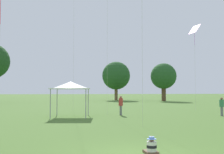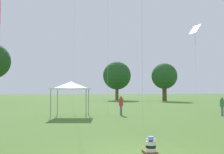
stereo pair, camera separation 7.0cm
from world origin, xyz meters
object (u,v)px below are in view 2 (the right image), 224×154
(person_standing_1, at_px, (222,105))
(canopy_tent, at_px, (71,86))
(kite_2, at_px, (195,31))
(seated_toddler, at_px, (151,147))
(distant_tree_0, at_px, (164,76))
(distant_tree_2, at_px, (117,76))
(person_standing_0, at_px, (121,104))

(person_standing_1, bearing_deg, canopy_tent, -158.19)
(kite_2, bearing_deg, person_standing_1, 28.48)
(seated_toddler, height_order, distant_tree_0, distant_tree_0)
(person_standing_1, bearing_deg, distant_tree_0, 106.95)
(seated_toddler, relative_size, distant_tree_2, 0.07)
(distant_tree_0, relative_size, distant_tree_2, 0.90)
(kite_2, height_order, distant_tree_0, kite_2)
(distant_tree_0, bearing_deg, person_standing_1, -99.81)
(person_standing_1, bearing_deg, distant_tree_2, 122.33)
(person_standing_0, xyz_separation_m, canopy_tent, (-4.38, -0.67, 1.59))
(person_standing_0, bearing_deg, distant_tree_2, -38.35)
(kite_2, bearing_deg, canopy_tent, -40.53)
(seated_toddler, xyz_separation_m, person_standing_1, (9.74, 12.27, 0.70))
(canopy_tent, relative_size, distant_tree_0, 0.43)
(seated_toddler, relative_size, kite_2, 0.07)
(person_standing_0, relative_size, canopy_tent, 0.51)
(person_standing_1, xyz_separation_m, distant_tree_2, (-3.68, 37.68, 4.60))
(canopy_tent, bearing_deg, kite_2, 18.57)
(kite_2, distance_m, distant_tree_2, 32.54)
(distant_tree_0, bearing_deg, person_standing_0, -115.13)
(seated_toddler, xyz_separation_m, person_standing_0, (1.23, 14.06, 0.78))
(seated_toddler, distance_m, canopy_tent, 13.96)
(seated_toddler, relative_size, canopy_tent, 0.18)
(distant_tree_0, bearing_deg, canopy_tent, -121.09)
(kite_2, bearing_deg, distant_tree_0, -160.45)
(person_standing_0, distance_m, distant_tree_2, 36.50)
(seated_toddler, bearing_deg, distant_tree_0, 65.41)
(seated_toddler, xyz_separation_m, distant_tree_2, (6.07, 49.95, 5.30))
(seated_toddler, bearing_deg, person_standing_1, 46.09)
(distant_tree_0, height_order, distant_tree_2, distant_tree_2)
(distant_tree_2, bearing_deg, person_standing_1, -84.43)
(kite_2, bearing_deg, distant_tree_2, -142.17)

